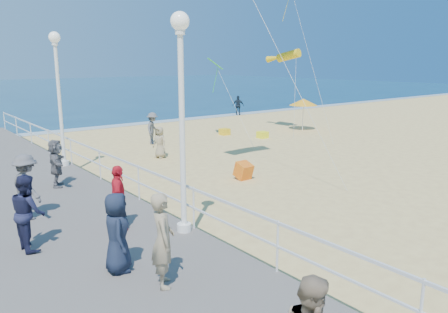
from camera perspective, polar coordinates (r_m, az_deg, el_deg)
ground at (r=14.79m, az=12.58°, el=-6.09°), size 160.00×160.00×0.00m
surf_line at (r=31.60m, az=-17.44°, el=3.49°), size 160.00×1.20×0.04m
boardwalk at (r=10.42m, az=-15.42°, el=-13.13°), size 5.00×44.00×0.40m
railing at (r=11.11m, az=-4.00°, el=-5.26°), size 0.05×42.00×0.55m
lamp_post_mid at (r=10.47m, az=-5.56°, el=7.12°), size 0.44×0.44×5.32m
lamp_post_far at (r=18.67m, az=-20.83°, el=8.68°), size 0.44×0.44×5.32m
spectator_2 at (r=12.88m, az=-24.38°, el=-3.65°), size 0.91×1.28×1.80m
spectator_3 at (r=11.34m, az=-13.62°, el=-5.29°), size 0.78×1.06×1.68m
spectator_4 at (r=9.17m, az=-13.79°, el=-9.62°), size 0.76×0.94×1.66m
spectator_5 at (r=15.87m, az=-21.06°, el=-0.81°), size 0.97×1.59×1.63m
spectator_6 at (r=8.42m, az=-7.99°, el=-10.74°), size 0.68×0.79×1.85m
spectator_7 at (r=10.87m, az=-24.24°, el=-6.64°), size 0.70×0.88×1.75m
beach_walker_a at (r=24.90m, az=-9.30°, el=3.65°), size 1.31×1.27×1.79m
beach_walker_b at (r=37.77m, az=1.87°, el=6.67°), size 0.97×1.01×1.69m
beach_walker_c at (r=21.29m, az=-8.40°, el=1.85°), size 0.68×0.85×1.53m
box_kite at (r=17.30m, az=2.56°, el=-2.05°), size 0.56×0.71×0.74m
beach_umbrella at (r=29.87m, az=10.34°, el=7.01°), size 1.90×1.90×2.14m
beach_chair_left at (r=27.77m, az=0.07°, el=3.26°), size 0.55×0.55×0.40m
beach_chair_right at (r=26.72m, az=5.05°, el=2.84°), size 0.55×0.55×0.40m
kite_windsock at (r=29.38m, az=8.45°, el=12.91°), size 1.02×2.75×1.10m
kite_diamond_green at (r=26.04m, az=-1.17°, el=12.02°), size 1.31×1.38×0.66m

